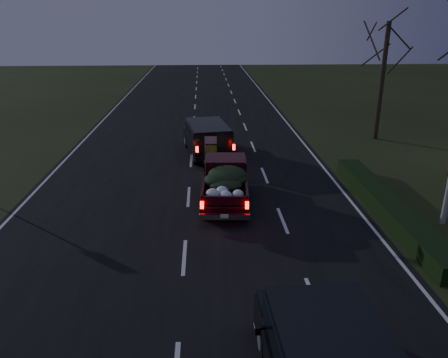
{
  "coord_description": "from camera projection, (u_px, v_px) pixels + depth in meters",
  "views": [
    {
      "loc": [
        0.67,
        -12.21,
        7.18
      ],
      "look_at": [
        1.45,
        3.62,
        1.3
      ],
      "focal_mm": 35.0,
      "sensor_mm": 36.0,
      "label": 1
    }
  ],
  "objects": [
    {
      "name": "lead_suv",
      "position": [
        208.0,
        136.0,
        23.94
      ],
      "size": [
        2.85,
        5.27,
        1.44
      ],
      "rotation": [
        0.0,
        0.0,
        0.16
      ],
      "color": "black",
      "rests_on": "ground"
    },
    {
      "name": "bare_tree_far",
      "position": [
        385.0,
        53.0,
        25.72
      ],
      "size": [
        3.6,
        3.6,
        7.0
      ],
      "color": "black",
      "rests_on": "ground"
    },
    {
      "name": "hedge_row",
      "position": [
        388.0,
        206.0,
        16.97
      ],
      "size": [
        1.0,
        10.0,
        0.6
      ],
      "primitive_type": "cube",
      "color": "black",
      "rests_on": "ground"
    },
    {
      "name": "ground",
      "position": [
        184.0,
        257.0,
        13.91
      ],
      "size": [
        120.0,
        120.0,
        0.0
      ],
      "primitive_type": "plane",
      "color": "black",
      "rests_on": "ground"
    },
    {
      "name": "road_asphalt",
      "position": [
        184.0,
        257.0,
        13.9
      ],
      "size": [
        14.0,
        120.0,
        0.02
      ],
      "primitive_type": "cube",
      "color": "black",
      "rests_on": "ground"
    },
    {
      "name": "pickup_truck",
      "position": [
        225.0,
        180.0,
        17.93
      ],
      "size": [
        2.07,
        4.78,
        2.46
      ],
      "rotation": [
        0.0,
        0.0,
        -0.06
      ],
      "color": "#35070E",
      "rests_on": "ground"
    }
  ]
}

